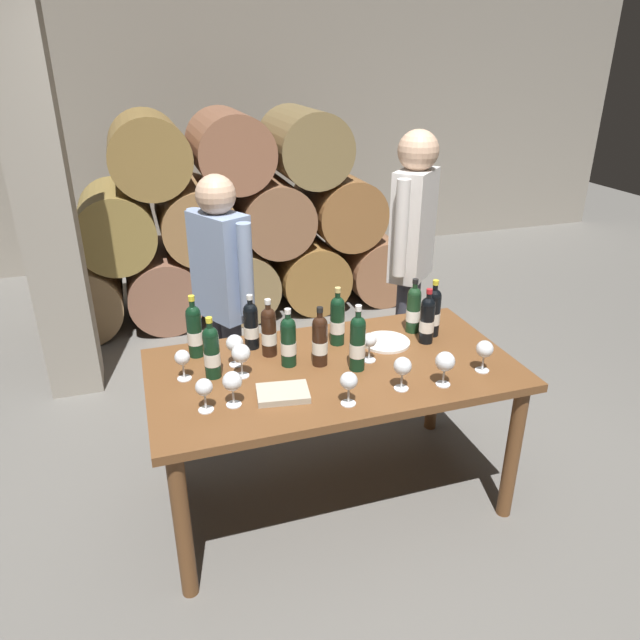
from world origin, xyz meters
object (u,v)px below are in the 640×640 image
at_px(wine_bottle_4, 320,340).
at_px(wine_glass_4, 370,342).
at_px(wine_bottle_6, 288,341).
at_px(wine_bottle_1, 413,309).
at_px(wine_bottle_8, 337,320).
at_px(wine_bottle_7, 433,312).
at_px(wine_glass_8, 235,344).
at_px(wine_bottle_0, 358,342).
at_px(wine_glass_0, 204,389).
at_px(sommelier_presenting, 412,247).
at_px(serving_plate, 386,342).
at_px(wine_glass_9, 349,382).
at_px(wine_glass_2, 232,382).
at_px(wine_glass_5, 182,359).
at_px(taster_seated_left, 223,289).
at_px(wine_bottle_9, 427,319).
at_px(dining_table, 333,383).
at_px(wine_bottle_10, 269,331).
at_px(wine_glass_6, 241,354).
at_px(wine_bottle_5, 251,325).
at_px(wine_glass_1, 485,350).
at_px(wine_bottle_3, 195,330).
at_px(wine_glass_3, 445,362).
at_px(wine_bottle_2, 212,351).
at_px(tasting_notebook, 283,393).
at_px(wine_glass_7, 403,367).

xyz_separation_m(wine_bottle_4, wine_glass_4, (0.23, -0.04, -0.02)).
relative_size(wine_bottle_6, wine_glass_4, 1.98).
xyz_separation_m(wine_bottle_1, wine_bottle_8, (-0.42, -0.01, 0.00)).
bearing_deg(wine_bottle_7, wine_glass_8, -179.43).
bearing_deg(wine_bottle_0, wine_bottle_1, 34.33).
bearing_deg(wine_glass_0, wine_glass_4, 13.35).
distance_m(wine_glass_8, sommelier_presenting, 1.34).
bearing_deg(wine_bottle_0, serving_plate, 40.26).
xyz_separation_m(wine_bottle_7, wine_glass_9, (-0.64, -0.49, -0.02)).
height_order(wine_glass_2, wine_glass_5, wine_glass_2).
xyz_separation_m(wine_glass_9, taster_seated_left, (-0.34, 1.05, 0.06)).
relative_size(serving_plate, taster_seated_left, 0.16).
xyz_separation_m(wine_glass_8, sommelier_presenting, (1.18, 0.60, 0.17)).
distance_m(wine_bottle_9, wine_glass_9, 0.71).
distance_m(dining_table, wine_bottle_4, 0.23).
bearing_deg(wine_bottle_10, wine_glass_0, -132.32).
xyz_separation_m(wine_bottle_6, wine_glass_6, (-0.23, -0.04, -0.01)).
relative_size(dining_table, wine_bottle_5, 6.08).
relative_size(wine_bottle_9, sommelier_presenting, 0.17).
bearing_deg(serving_plate, wine_glass_1, -52.08).
bearing_deg(wine_bottle_5, wine_bottle_8, -12.16).
distance_m(wine_bottle_4, wine_glass_8, 0.39).
distance_m(wine_bottle_8, wine_glass_1, 0.72).
bearing_deg(wine_bottle_3, sommelier_presenting, 18.35).
height_order(wine_bottle_7, wine_glass_1, wine_bottle_7).
relative_size(wine_glass_3, wine_glass_5, 1.12).
xyz_separation_m(wine_bottle_1, wine_bottle_4, (-0.57, -0.19, -0.00)).
distance_m(wine_bottle_5, sommelier_presenting, 1.17).
bearing_deg(taster_seated_left, wine_glass_6, -92.80).
distance_m(wine_glass_1, wine_glass_6, 1.10).
height_order(wine_bottle_8, wine_glass_6, wine_bottle_8).
bearing_deg(taster_seated_left, wine_bottle_7, -29.59).
height_order(wine_bottle_2, wine_bottle_5, wine_bottle_2).
bearing_deg(wine_bottle_1, sommelier_presenting, 65.88).
distance_m(dining_table, wine_glass_3, 0.55).
relative_size(wine_bottle_1, wine_bottle_4, 1.00).
xyz_separation_m(tasting_notebook, serving_plate, (0.62, 0.33, -0.01)).
distance_m(dining_table, tasting_notebook, 0.36).
bearing_deg(wine_bottle_6, dining_table, -22.12).
xyz_separation_m(wine_bottle_4, wine_bottle_5, (-0.27, 0.27, -0.00)).
relative_size(wine_glass_8, serving_plate, 0.64).
relative_size(wine_glass_3, wine_glass_9, 1.08).
relative_size(wine_bottle_6, tasting_notebook, 1.29).
distance_m(wine_glass_1, wine_glass_4, 0.52).
height_order(wine_bottle_6, wine_glass_0, wine_bottle_6).
xyz_separation_m(wine_glass_9, serving_plate, (0.38, 0.47, -0.10)).
distance_m(wine_glass_3, tasting_notebook, 0.71).
xyz_separation_m(wine_bottle_1, wine_bottle_9, (0.01, -0.14, -0.00)).
distance_m(wine_bottle_5, wine_glass_7, 0.80).
xyz_separation_m(wine_bottle_7, wine_glass_5, (-1.27, -0.07, -0.03)).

